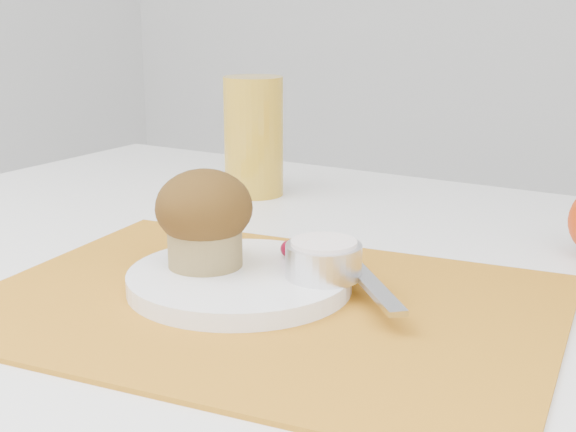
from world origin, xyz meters
The scene contains 9 objects.
placemat centered at (0.01, -0.08, 0.75)m, with size 0.47×0.34×0.00m, color #C3791B.
plate centered at (-0.03, -0.06, 0.76)m, with size 0.19×0.19×0.02m, color white.
ramekin centered at (0.04, -0.04, 0.78)m, with size 0.06×0.06×0.03m, color silver.
cream centered at (0.04, -0.04, 0.80)m, with size 0.06×0.06×0.01m, color white.
raspberry_near centered at (-0.01, -0.01, 0.78)m, with size 0.02×0.02×0.02m, color #5C0213.
raspberry_far centered at (0.01, -0.02, 0.78)m, with size 0.02×0.02×0.02m, color #5E020F.
butter_knife centered at (0.07, -0.02, 0.77)m, with size 0.19×0.01×0.00m, color #B4B5BD.
juice_glass centered at (-0.22, 0.25, 0.83)m, with size 0.08×0.08×0.15m, color gold.
muffin centered at (-0.06, -0.06, 0.81)m, with size 0.08×0.08×0.09m.
Camera 1 is at (0.34, -0.59, 0.99)m, focal length 50.00 mm.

